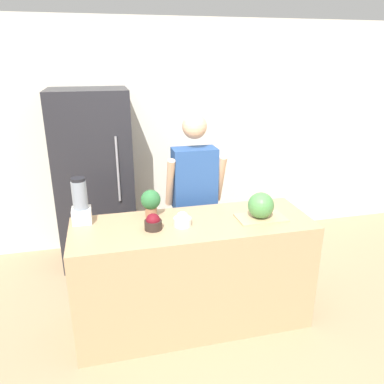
{
  "coord_description": "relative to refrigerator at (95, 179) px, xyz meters",
  "views": [
    {
      "loc": [
        -0.66,
        -2.31,
        2.19
      ],
      "look_at": [
        0.0,
        0.38,
        1.19
      ],
      "focal_mm": 35.0,
      "sensor_mm": 36.0,
      "label": 1
    }
  ],
  "objects": [
    {
      "name": "blender",
      "position": [
        -0.1,
        -1.09,
        0.16
      ],
      "size": [
        0.15,
        0.15,
        0.37
      ],
      "color": "silver",
      "rests_on": "counter_island"
    },
    {
      "name": "potted_plant",
      "position": [
        0.46,
        -1.11,
        0.13
      ],
      "size": [
        0.16,
        0.16,
        0.23
      ],
      "color": "#996647",
      "rests_on": "counter_island"
    },
    {
      "name": "cutting_board",
      "position": [
        1.32,
        -1.36,
        -0.0
      ],
      "size": [
        0.4,
        0.24,
        0.01
      ],
      "color": "tan",
      "rests_on": "counter_island"
    },
    {
      "name": "bowl_cream",
      "position": [
        0.67,
        -1.34,
        0.04
      ],
      "size": [
        0.14,
        0.14,
        0.12
      ],
      "color": "white",
      "rests_on": "counter_island"
    },
    {
      "name": "ground_plane",
      "position": [
        0.76,
        -1.65,
        -0.95
      ],
      "size": [
        14.0,
        14.0,
        0.0
      ],
      "primitive_type": "plane",
      "color": "tan"
    },
    {
      "name": "person",
      "position": [
        0.92,
        -0.73,
        -0.06
      ],
      "size": [
        0.55,
        0.27,
        1.71
      ],
      "color": "#4C608C",
      "rests_on": "ground_plane"
    },
    {
      "name": "wall_back",
      "position": [
        0.76,
        0.36,
        0.35
      ],
      "size": [
        8.0,
        0.06,
        2.6
      ],
      "color": "silver",
      "rests_on": "ground_plane"
    },
    {
      "name": "bowl_cherries",
      "position": [
        0.44,
        -1.35,
        0.05
      ],
      "size": [
        0.14,
        0.14,
        0.13
      ],
      "color": "#2D231E",
      "rests_on": "counter_island"
    },
    {
      "name": "counter_island",
      "position": [
        0.76,
        -1.31,
        -0.48
      ],
      "size": [
        1.93,
        0.69,
        0.94
      ],
      "color": "tan",
      "rests_on": "ground_plane"
    },
    {
      "name": "refrigerator",
      "position": [
        0.0,
        0.0,
        0.0
      ],
      "size": [
        0.79,
        0.65,
        1.89
      ],
      "color": "#232328",
      "rests_on": "ground_plane"
    },
    {
      "name": "watermelon",
      "position": [
        1.31,
        -1.37,
        0.11
      ],
      "size": [
        0.21,
        0.21,
        0.21
      ],
      "color": "#4C8C47",
      "rests_on": "cutting_board"
    }
  ]
}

